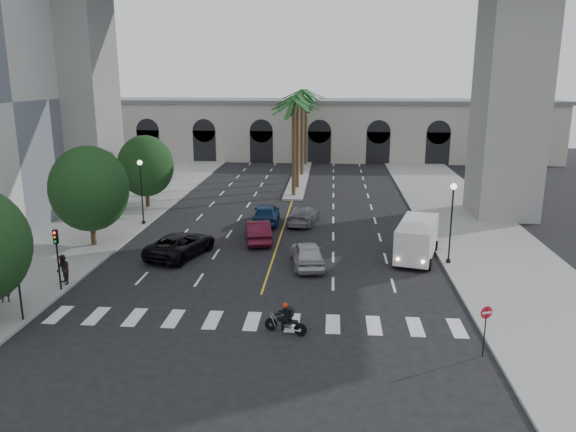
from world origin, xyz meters
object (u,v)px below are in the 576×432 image
Objects in this scene: car_e at (266,214)px; cargo_van at (417,239)px; motorcycle_rider at (287,320)px; car_a at (307,254)px; lamp_post_right at (452,216)px; traffic_signal_near at (18,274)px; pedestrian_a at (4,287)px; car_b at (258,231)px; car_c at (181,244)px; traffic_signal_far at (57,250)px; lamp_post_left_far at (141,186)px; car_d at (303,215)px; do_not_enter_sign at (486,320)px; pedestrian_b at (63,270)px.

cargo_van reaches higher than car_e.
motorcycle_rider is 0.43× the size of car_a.
lamp_post_right is 14.58m from motorcycle_rider.
pedestrian_a is at bearing 135.30° from traffic_signal_near.
car_e is at bearing 63.65° from traffic_signal_near.
traffic_signal_near reaches higher than car_e.
lamp_post_right is at bearing -5.12° from pedestrian_a.
lamp_post_right reaches higher than cargo_van.
car_b is 2.95× the size of pedestrian_a.
lamp_post_right reaches higher than car_c.
motorcycle_rider is (13.12, -4.19, -1.81)m from traffic_signal_far.
lamp_post_left_far reaches higher than car_d.
car_b is (9.80, 14.66, -1.70)m from traffic_signal_near.
car_a is at bearing -171.41° from car_c.
car_e is at bearing 32.22° from pedestrian_a.
car_d is (12.90, 1.61, -2.48)m from lamp_post_left_far.
car_e is at bearing 7.42° from lamp_post_left_far.
cargo_van is (20.89, -6.95, -1.82)m from lamp_post_left_far.
traffic_signal_near reaches higher than do_not_enter_sign.
car_d is 20.04m from pedestrian_b.
car_d is 3.06× the size of pedestrian_a.
lamp_post_left_far is 18.51m from traffic_signal_near.
traffic_signal_near is 21.89m from do_not_enter_sign.
pedestrian_a is at bearing 148.72° from do_not_enter_sign.
lamp_post_left_far is 10.26m from car_e.
car_b is (9.80, 10.66, -1.70)m from traffic_signal_far.
car_e is (9.80, 15.79, -1.65)m from traffic_signal_far.
car_c is 12.01m from car_d.
car_b reaches higher than motorcycle_rider.
car_b is 11.43m from cargo_van.
traffic_signal_far reaches higher than cargo_van.
traffic_signal_near is at bearing 66.44° from car_d.
lamp_post_left_far is 1.05× the size of car_d.
lamp_post_right is at bearing 144.77° from car_d.
car_e is at bearing 158.24° from cargo_van.
cargo_van reaches higher than pedestrian_a.
car_c is 10.05m from car_e.
car_e reaches higher than car_a.
car_d is (-0.85, 10.57, -0.08)m from car_a.
traffic_signal_far is at bearing -89.60° from lamp_post_left_far.
lamp_post_right is (22.80, -8.00, 0.00)m from lamp_post_left_far.
do_not_enter_sign reaches higher than car_b.
motorcycle_rider is 0.41× the size of car_e.
traffic_signal_near is 1.56× the size of do_not_enter_sign.
lamp_post_right is 0.92× the size of car_c.
do_not_enter_sign is at bearing 8.25° from motorcycle_rider.
do_not_enter_sign is at bearing -14.81° from traffic_signal_far.
traffic_signal_near is 0.76× the size of car_a.
car_b is 0.97× the size of car_d.
lamp_post_left_far is 9.47m from car_c.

